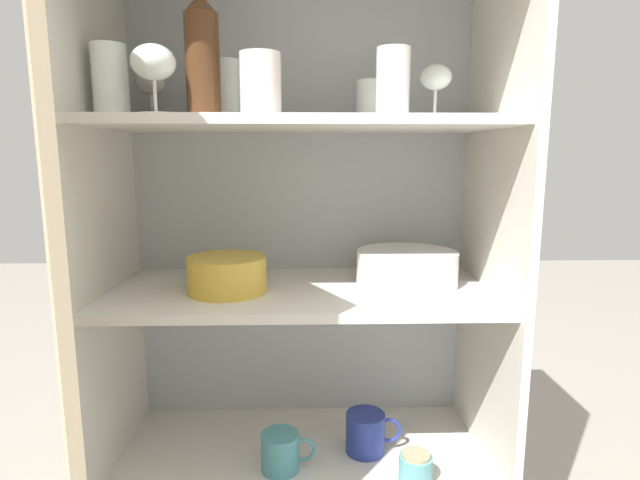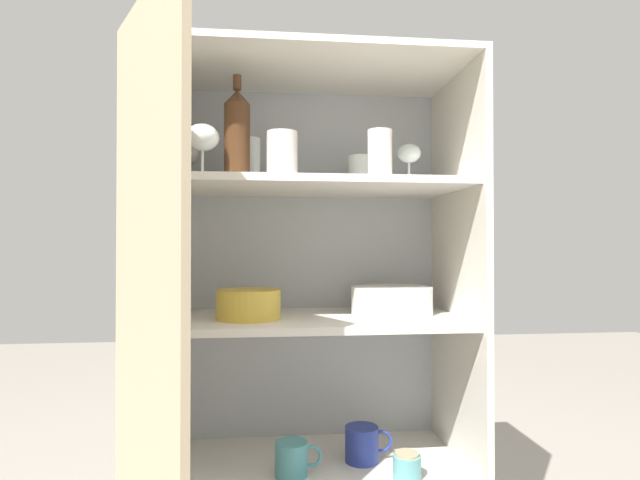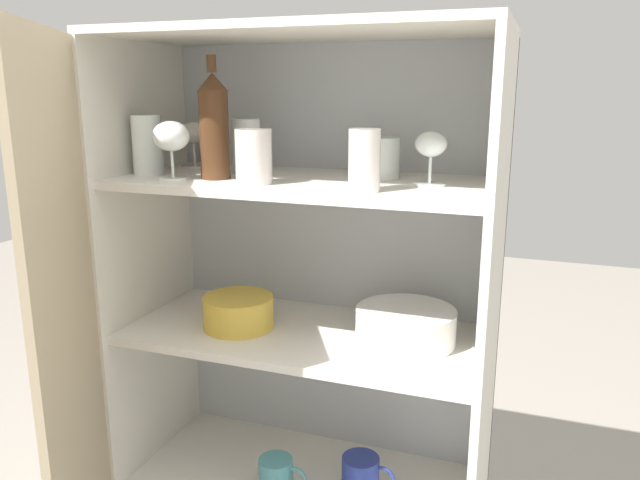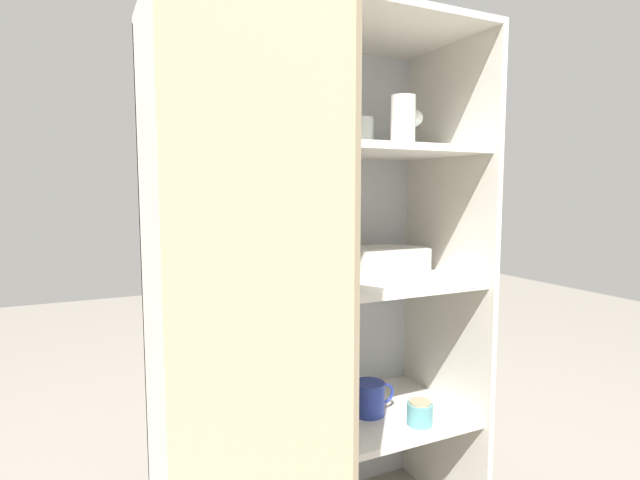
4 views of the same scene
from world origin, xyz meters
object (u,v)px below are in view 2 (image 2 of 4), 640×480
object	(u,v)px
coffee_mug_primary	(292,459)
storage_jar	(407,466)
plate_stack_white	(392,300)
wine_bottle	(237,134)
mixing_bowl_large	(249,303)

from	to	relation	value
coffee_mug_primary	storage_jar	distance (m)	0.30
plate_stack_white	wine_bottle	bearing A→B (deg)	-169.33
plate_stack_white	coffee_mug_primary	xyz separation A→B (m)	(-0.30, -0.10, -0.41)
coffee_mug_primary	plate_stack_white	bearing A→B (deg)	18.16
mixing_bowl_large	plate_stack_white	bearing A→B (deg)	7.02
storage_jar	coffee_mug_primary	bearing A→B (deg)	169.89
wine_bottle	plate_stack_white	size ratio (longest dim) A/B	1.18
mixing_bowl_large	storage_jar	distance (m)	0.60
coffee_mug_primary	mixing_bowl_large	bearing A→B (deg)	158.57
coffee_mug_primary	storage_jar	size ratio (longest dim) A/B	1.72
plate_stack_white	storage_jar	size ratio (longest dim) A/B	3.22
mixing_bowl_large	coffee_mug_primary	size ratio (longest dim) A/B	1.39
wine_bottle	mixing_bowl_large	xyz separation A→B (m)	(0.03, 0.03, -0.46)
wine_bottle	coffee_mug_primary	bearing A→B (deg)	-5.24
storage_jar	wine_bottle	bearing A→B (deg)	171.49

